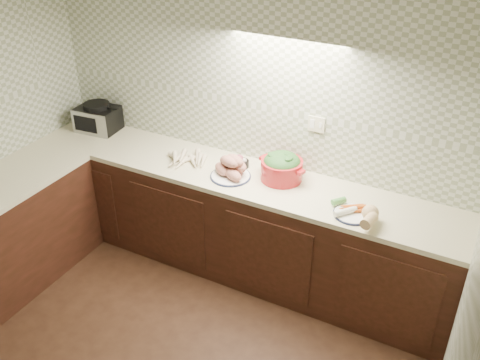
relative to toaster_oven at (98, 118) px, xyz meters
The scene contains 8 objects.
room 2.26m from the toaster_oven, 48.13° to the right, with size 3.60×3.60×2.60m.
counter 1.35m from the toaster_oven, 50.61° to the right, with size 3.60×3.60×0.90m.
toaster_oven is the anchor object (origin of this frame).
parsnip_pile 1.06m from the toaster_oven, ahead, with size 0.36×0.39×0.07m.
sweet_potato_plate 1.48m from the toaster_oven, ahead, with size 0.32×0.32×0.19m.
onion_bowl 1.46m from the toaster_oven, ahead, with size 0.13×0.13×0.10m.
dutch_oven 1.83m from the toaster_oven, ahead, with size 0.40×0.38×0.22m.
veg_plate 2.53m from the toaster_oven, ahead, with size 0.39×0.29×0.12m.
Camera 1 is at (1.74, -1.69, 3.00)m, focal length 40.00 mm.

